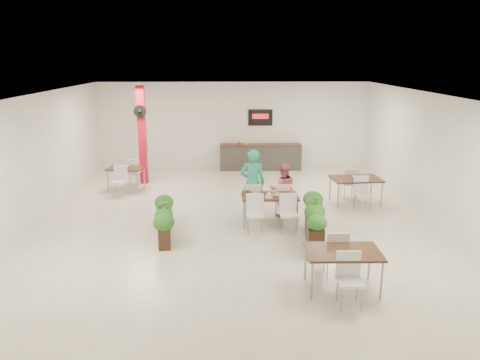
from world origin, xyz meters
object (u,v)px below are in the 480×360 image
object	(u,v)px
side_table_a	(126,172)
diner_woman	(283,190)
main_table	(269,200)
planter_right	(314,222)
red_column	(142,134)
side_table_c	(343,257)
service_counter	(260,156)
diner_man	(253,183)
planter_left	(164,218)
side_table_b	(356,182)

from	to	relation	value
side_table_a	diner_woman	bearing A→B (deg)	-19.50
main_table	planter_right	xyz separation A→B (m)	(0.90, -1.27, -0.12)
red_column	side_table_c	size ratio (longest dim) A/B	1.97
service_counter	diner_man	size ratio (longest dim) A/B	1.67
diner_woman	planter_right	distance (m)	1.99
service_counter	main_table	xyz separation A→B (m)	(-0.18, -5.96, 0.14)
diner_woman	planter_left	xyz separation A→B (m)	(-2.92, -1.50, -0.23)
diner_man	diner_woman	world-z (taller)	diner_man
main_table	side_table_a	xyz separation A→B (m)	(-4.22, 3.15, -0.02)
main_table	side_table_a	size ratio (longest dim) A/B	0.97
side_table_b	side_table_c	xyz separation A→B (m)	(-1.59, -5.10, -0.01)
diner_man	service_counter	bearing A→B (deg)	-96.15
diner_woman	side_table_a	distance (m)	5.26
diner_man	planter_left	bearing A→B (deg)	35.28
service_counter	diner_man	world-z (taller)	service_counter
service_counter	side_table_b	xyz separation A→B (m)	(2.43, -4.30, 0.15)
red_column	main_table	xyz separation A→B (m)	(3.82, -4.09, -1.01)
service_counter	diner_woman	xyz separation A→B (m)	(0.23, -5.30, 0.22)
diner_woman	planter_right	world-z (taller)	diner_woman
side_table_b	side_table_c	bearing A→B (deg)	-111.49
planter_right	side_table_a	world-z (taller)	planter_right
main_table	red_column	bearing A→B (deg)	133.05
red_column	side_table_a	xyz separation A→B (m)	(-0.40, -0.95, -1.02)
planter_left	side_table_a	distance (m)	4.35
main_table	diner_man	xyz separation A→B (m)	(-0.39, 0.65, 0.26)
service_counter	main_table	size ratio (longest dim) A/B	1.85
service_counter	side_table_c	distance (m)	9.44
diner_woman	side_table_b	distance (m)	2.41
side_table_a	diner_man	bearing A→B (deg)	-24.26
side_table_c	planter_left	bearing A→B (deg)	144.40
side_table_b	main_table	bearing A→B (deg)	-151.67
red_column	diner_woman	distance (m)	5.53
diner_woman	planter_left	size ratio (longest dim) A/B	0.85
red_column	side_table_a	world-z (taller)	red_column
side_table_a	main_table	bearing A→B (deg)	-27.92
service_counter	diner_woman	distance (m)	5.31
side_table_a	side_table_b	size ratio (longest dim) A/B	1.01
red_column	planter_left	bearing A→B (deg)	-75.09
service_counter	side_table_b	world-z (taller)	service_counter
side_table_b	side_table_c	size ratio (longest dim) A/B	1.01
diner_man	planter_right	world-z (taller)	diner_man
main_table	diner_man	world-z (taller)	diner_man
main_table	planter_left	world-z (taller)	main_table
main_table	planter_left	xyz separation A→B (m)	(-2.51, -0.85, -0.15)
main_table	diner_woman	world-z (taller)	diner_woman
service_counter	side_table_b	bearing A→B (deg)	-60.54
diner_man	side_table_b	xyz separation A→B (m)	(2.99, 1.00, -0.25)
red_column	service_counter	size ratio (longest dim) A/B	1.07
service_counter	side_table_a	bearing A→B (deg)	-147.42
planter_left	planter_right	world-z (taller)	planter_right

